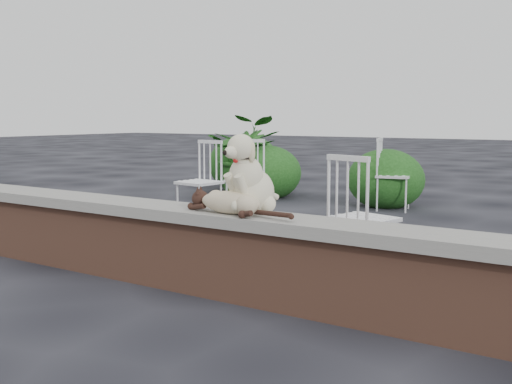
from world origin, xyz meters
The scene contains 12 objects.
ground centered at (0.00, 0.00, 0.00)m, with size 60.00×60.00×0.00m, color black.
brick_wall centered at (0.00, 0.00, 0.25)m, with size 6.00×0.30×0.50m, color brown.
capstone centered at (0.00, 0.00, 0.54)m, with size 6.20×0.40×0.08m, color slate.
dog centered at (0.18, 0.09, 0.85)m, with size 0.35×0.46×0.54m, color beige, non-canonical shape.
cat centered at (0.10, -0.06, 0.67)m, with size 1.01×0.24×0.17m, color tan, non-canonical shape.
chair_c centered at (0.62, 0.92, 0.47)m, with size 0.56×0.56×0.94m, color white, non-canonical shape.
chair_e centered at (-0.35, 4.23, 0.47)m, with size 0.56×0.56×0.94m, color white, non-canonical shape.
chair_b centered at (-1.98, 2.24, 0.47)m, with size 0.56×0.56×0.94m, color white, non-canonical shape.
chair_a centered at (-1.70, 2.78, 0.47)m, with size 0.56×0.56×0.94m, color white, non-canonical shape.
potted_plant_a centered at (-2.91, 4.58, 0.62)m, with size 1.11×0.97×1.24m, color #174012.
potted_plant_b centered at (-2.62, 4.20, 0.51)m, with size 0.57×0.57×1.02m, color #174012.
shrubbery centered at (-2.23, 4.68, 0.40)m, with size 3.75×1.54×0.97m.
Camera 1 is at (2.36, -3.26, 1.22)m, focal length 42.14 mm.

